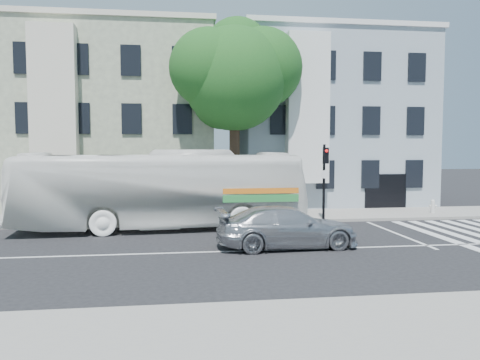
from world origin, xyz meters
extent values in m
plane|color=black|center=(0.00, 0.00, 0.00)|extent=(120.00, 120.00, 0.00)
cube|color=gray|center=(0.00, 8.00, 0.07)|extent=(80.00, 4.00, 0.15)
cube|color=gray|center=(0.00, -8.00, 0.07)|extent=(80.00, 4.00, 0.15)
cube|color=gray|center=(-7.00, 15.00, 5.50)|extent=(12.00, 10.00, 11.00)
cube|color=#919EAD|center=(7.00, 15.00, 5.50)|extent=(12.00, 10.00, 11.00)
cylinder|color=#2D2116|center=(0.00, 8.50, 2.60)|extent=(0.56, 0.56, 5.20)
sphere|color=#154118|center=(0.00, 8.50, 7.50)|extent=(5.60, 5.60, 5.60)
sphere|color=#154118|center=(1.60, 8.90, 8.20)|extent=(4.40, 4.40, 4.40)
sphere|color=#154118|center=(-1.40, 8.20, 8.00)|extent=(4.20, 4.20, 4.20)
sphere|color=#154118|center=(0.30, 9.70, 9.20)|extent=(3.80, 3.80, 3.80)
sphere|color=#154118|center=(-0.60, 9.10, 6.50)|extent=(3.40, 3.40, 3.40)
imported|color=white|center=(-3.81, 5.20, 1.85)|extent=(4.02, 13.50, 3.71)
imported|color=#B5B6BD|center=(1.04, 0.43, 0.78)|extent=(2.46, 5.50, 1.57)
cylinder|color=black|center=(4.27, 6.05, 1.98)|extent=(0.13, 0.13, 3.97)
cube|color=black|center=(4.27, 5.80, 3.40)|extent=(0.27, 0.22, 0.80)
sphere|color=red|center=(4.27, 5.67, 3.64)|extent=(0.15, 0.15, 0.15)
cylinder|color=white|center=(4.27, 5.90, 2.46)|extent=(0.42, 0.05, 0.42)
cylinder|color=silver|center=(11.07, 7.52, 0.45)|extent=(0.24, 0.24, 0.61)
sphere|color=silver|center=(11.07, 7.52, 0.79)|extent=(0.22, 0.22, 0.22)
cylinder|color=silver|center=(11.07, 7.52, 0.54)|extent=(0.43, 0.23, 0.14)
camera|label=1|loc=(-3.08, -16.81, 3.81)|focal=35.00mm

